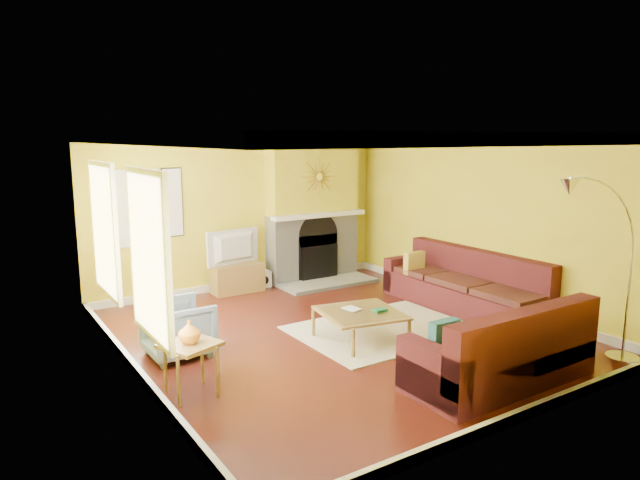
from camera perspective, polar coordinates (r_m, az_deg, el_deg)
floor at (r=7.95m, az=1.81°, el=-9.35°), size 5.50×6.00×0.02m
ceiling at (r=7.49m, az=1.93°, el=10.65°), size 5.50×6.00×0.02m
wall_back at (r=10.19m, az=-7.84°, el=2.79°), size 5.50×0.02×2.70m
wall_front at (r=5.46m, az=20.23°, el=-4.24°), size 5.50×0.02×2.70m
wall_left at (r=6.47m, az=-18.66°, el=-1.96°), size 0.02×6.00×2.70m
wall_right at (r=9.44m, az=15.78°, el=1.90°), size 0.02×6.00×2.70m
baseboard at (r=7.93m, az=1.82°, el=-8.87°), size 5.50×6.00×0.12m
crown_molding at (r=7.49m, az=1.93°, el=10.12°), size 5.50×6.00×0.12m
window_left_near at (r=7.70m, az=-20.87°, el=0.93°), size 0.06×1.22×1.72m
window_left_far at (r=5.88m, az=-16.90°, el=-1.55°), size 0.06×1.22×1.72m
window_back at (r=9.48m, az=-18.20°, el=3.03°), size 0.82×0.06×1.22m
wall_art at (r=9.67m, az=-14.50°, el=3.65°), size 0.34×0.04×1.14m
fireplace at (r=10.65m, az=-0.76°, el=3.21°), size 1.80×0.40×2.70m
mantel at (r=10.46m, az=-0.06°, el=2.53°), size 1.92×0.22×0.08m
hearth at (r=10.45m, az=0.87°, el=-4.31°), size 1.80×0.70×0.06m
sunburst at (r=10.40m, az=-0.09°, el=6.36°), size 0.70×0.04×0.70m
rug at (r=8.11m, az=6.37°, el=-8.89°), size 2.40×1.80×0.02m
sectional_sofa at (r=7.98m, az=11.41°, el=-6.01°), size 3.26×4.00×0.90m
coffee_table at (r=7.65m, az=4.07°, el=-8.53°), size 1.17×1.17×0.40m
media_console at (r=10.01m, az=-8.27°, el=-3.80°), size 0.89×0.40×0.49m
tv at (r=9.89m, az=-8.36°, el=-0.74°), size 1.05×0.33×0.60m
subwoofer at (r=10.34m, az=-5.92°, el=-3.86°), size 0.29×0.29×0.29m
armchair at (r=7.27m, az=-13.97°, el=-8.56°), size 0.78×0.76×0.70m
side_table at (r=6.23m, az=-12.78°, el=-12.43°), size 0.66×0.66×0.56m
vase at (r=6.09m, az=-12.93°, el=-8.93°), size 0.25×0.25×0.24m
book at (r=7.57m, az=2.71°, el=-7.03°), size 0.21×0.26×0.02m
arc_lamp at (r=7.09m, az=26.29°, el=-3.36°), size 1.41×0.36×2.24m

